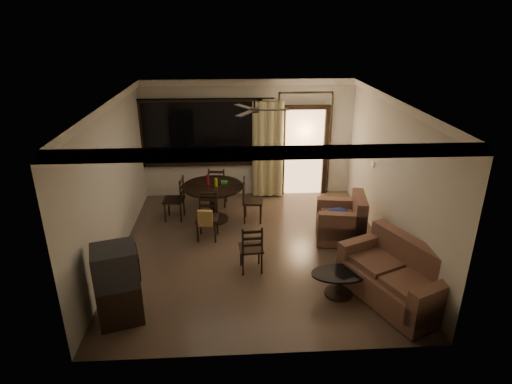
{
  "coord_description": "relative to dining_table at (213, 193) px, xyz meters",
  "views": [
    {
      "loc": [
        -0.4,
        -7.11,
        4.09
      ],
      "look_at": [
        0.04,
        0.2,
        1.08
      ],
      "focal_mm": 30.0,
      "sensor_mm": 36.0,
      "label": 1
    }
  ],
  "objects": [
    {
      "name": "armchair",
      "position": [
        2.57,
        -1.02,
        -0.25
      ],
      "size": [
        1.03,
        1.03,
        0.9
      ],
      "rotation": [
        0.0,
        0.0,
        -0.16
      ],
      "color": "#482D21",
      "rests_on": "ground"
    },
    {
      "name": "dining_chair_east",
      "position": [
        0.83,
        -0.09,
        -0.35
      ],
      "size": [
        0.46,
        0.46,
        0.95
      ],
      "rotation": [
        0.0,
        0.0,
        1.47
      ],
      "color": "black",
      "rests_on": "ground"
    },
    {
      "name": "sofa",
      "position": [
        2.92,
        -2.99,
        -0.26
      ],
      "size": [
        1.52,
        1.93,
        0.91
      ],
      "rotation": [
        0.0,
        0.0,
        0.42
      ],
      "color": "#482D21",
      "rests_on": "ground"
    },
    {
      "name": "dining_chair_south",
      "position": [
        -0.09,
        -0.85,
        -0.32
      ],
      "size": [
        0.46,
        0.51,
        0.95
      ],
      "rotation": [
        0.0,
        0.0,
        -0.1
      ],
      "color": "black",
      "rests_on": "ground"
    },
    {
      "name": "dining_chair_west",
      "position": [
        -0.83,
        0.09,
        -0.35
      ],
      "size": [
        0.46,
        0.46,
        0.95
      ],
      "rotation": [
        0.0,
        0.0,
        -1.68
      ],
      "color": "black",
      "rests_on": "ground"
    },
    {
      "name": "dining_chair_north",
      "position": [
        0.08,
        0.78,
        -0.35
      ],
      "size": [
        0.46,
        0.46,
        0.95
      ],
      "rotation": [
        0.0,
        0.0,
        3.04
      ],
      "color": "black",
      "rests_on": "ground"
    },
    {
      "name": "side_chair",
      "position": [
        0.71,
        -2.05,
        -0.36
      ],
      "size": [
        0.43,
        0.43,
        0.89
      ],
      "rotation": [
        0.0,
        0.0,
        3.22
      ],
      "color": "black",
      "rests_on": "ground"
    },
    {
      "name": "tv_cabinet",
      "position": [
        -1.23,
        -3.23,
        -0.04
      ],
      "size": [
        0.74,
        0.7,
        1.17
      ],
      "rotation": [
        0.0,
        0.0,
        0.29
      ],
      "color": "black",
      "rests_on": "ground"
    },
    {
      "name": "dining_table",
      "position": [
        0.0,
        0.0,
        0.0
      ],
      "size": [
        1.28,
        1.28,
        1.02
      ],
      "rotation": [
        0.0,
        0.0,
        -0.1
      ],
      "color": "black",
      "rests_on": "ground"
    },
    {
      "name": "ground",
      "position": [
        0.81,
        -1.32,
        -0.63
      ],
      "size": [
        5.5,
        5.5,
        0.0
      ],
      "primitive_type": "plane",
      "color": "#7F6651",
      "rests_on": "ground"
    },
    {
      "name": "coffee_table",
      "position": [
        2.06,
        -2.84,
        -0.36
      ],
      "size": [
        0.91,
        0.54,
        0.4
      ],
      "rotation": [
        0.0,
        0.0,
        0.38
      ],
      "color": "black",
      "rests_on": "ground"
    },
    {
      "name": "room_shell",
      "position": [
        1.41,
        0.46,
        1.2
      ],
      "size": [
        5.5,
        6.7,
        5.5
      ],
      "color": "beige",
      "rests_on": "ground"
    }
  ]
}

